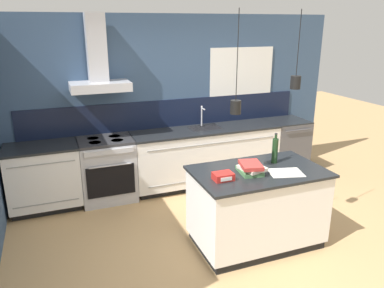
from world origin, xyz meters
The scene contains 11 objects.
ground_plane centered at (0.00, 0.00, 0.00)m, with size 16.00×16.00×0.00m, color tan.
wall_back centered at (-0.07, 2.00, 1.35)m, with size 5.60×2.23×2.60m.
counter_run_left centered at (-1.89, 1.69, 0.46)m, with size 0.95×0.64×0.91m.
counter_run_sink centered at (0.50, 1.69, 0.46)m, with size 2.35×0.64×1.23m.
oven_range centered at (-1.04, 1.69, 0.46)m, with size 0.76×0.66×0.91m.
dishwasher centered at (1.98, 1.69, 0.46)m, with size 0.63×0.65×0.91m.
kitchen_island centered at (0.37, -0.11, 0.46)m, with size 1.47×0.88×0.91m.
bottle_on_island centered at (0.66, 0.03, 1.06)m, with size 0.07×0.07×0.36m.
book_stack centered at (0.24, -0.15, 0.97)m, with size 0.30×0.35×0.12m.
red_supply_box centered at (-0.12, -0.21, 0.95)m, with size 0.21×0.16×0.08m.
paper_pile centered at (0.60, -0.29, 0.91)m, with size 0.41×0.35×0.01m.
Camera 1 is at (-1.71, -3.44, 2.46)m, focal length 35.00 mm.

